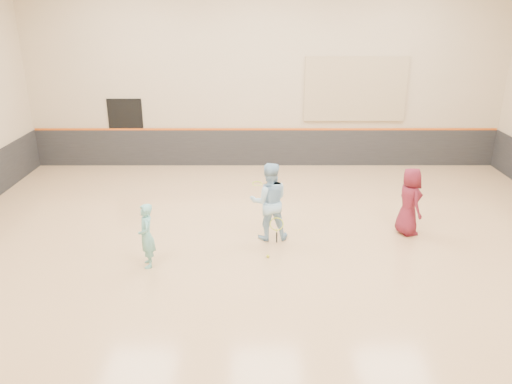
{
  "coord_description": "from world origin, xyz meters",
  "views": [
    {
      "loc": [
        -0.34,
        -9.78,
        4.98
      ],
      "look_at": [
        -0.33,
        0.4,
        1.15
      ],
      "focal_mm": 35.0,
      "sensor_mm": 36.0,
      "label": 1
    }
  ],
  "objects_px": {
    "spare_racket": "(257,182)",
    "young_man": "(409,201)",
    "instructor": "(269,201)",
    "girl": "(147,236)"
  },
  "relations": [
    {
      "from": "spare_racket",
      "to": "young_man",
      "type": "bearing_deg",
      "value": -44.28
    },
    {
      "from": "girl",
      "to": "spare_racket",
      "type": "relative_size",
      "value": 2.03
    },
    {
      "from": "girl",
      "to": "young_man",
      "type": "bearing_deg",
      "value": 90.22
    },
    {
      "from": "girl",
      "to": "spare_racket",
      "type": "bearing_deg",
      "value": 140.68
    },
    {
      "from": "young_man",
      "to": "spare_racket",
      "type": "distance_m",
      "value": 4.88
    },
    {
      "from": "instructor",
      "to": "spare_racket",
      "type": "relative_size",
      "value": 2.71
    },
    {
      "from": "girl",
      "to": "young_man",
      "type": "relative_size",
      "value": 0.85
    },
    {
      "from": "girl",
      "to": "spare_racket",
      "type": "xyz_separation_m",
      "value": [
        2.22,
        4.91,
        -0.6
      ]
    },
    {
      "from": "young_man",
      "to": "spare_racket",
      "type": "bearing_deg",
      "value": 33.36
    },
    {
      "from": "instructor",
      "to": "spare_racket",
      "type": "distance_m",
      "value": 3.72
    }
  ]
}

